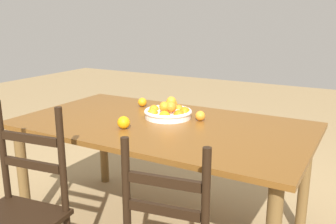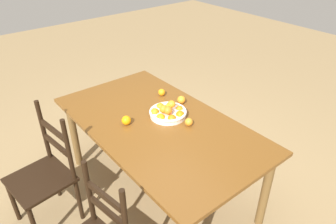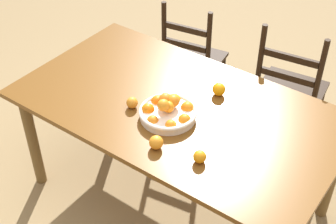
# 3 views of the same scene
# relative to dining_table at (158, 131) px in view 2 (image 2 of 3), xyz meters

# --- Properties ---
(ground_plane) EXTENTS (12.00, 12.00, 0.00)m
(ground_plane) POSITION_rel_dining_table_xyz_m (0.00, 0.00, -0.68)
(ground_plane) COLOR #947950
(dining_table) EXTENTS (1.86, 1.04, 0.77)m
(dining_table) POSITION_rel_dining_table_xyz_m (0.00, 0.00, 0.00)
(dining_table) COLOR brown
(dining_table) RESTS_ON ground
(chair_near_window) EXTENTS (0.49, 0.49, 1.01)m
(chair_near_window) POSITION_rel_dining_table_xyz_m (0.32, 0.89, -0.22)
(chair_near_window) COLOR black
(chair_near_window) RESTS_ON ground
(fruit_bowl) EXTENTS (0.32, 0.32, 0.14)m
(fruit_bowl) POSITION_rel_dining_table_xyz_m (0.02, -0.12, 0.13)
(fruit_bowl) COLOR white
(fruit_bowl) RESTS_ON dining_table
(orange_loose_0) EXTENTS (0.07, 0.07, 0.07)m
(orange_loose_0) POSITION_rel_dining_table_xyz_m (-0.19, -0.17, 0.12)
(orange_loose_0) COLOR orange
(orange_loose_0) RESTS_ON dining_table
(orange_loose_1) EXTENTS (0.07, 0.07, 0.07)m
(orange_loose_1) POSITION_rel_dining_table_xyz_m (0.35, -0.31, 0.12)
(orange_loose_1) COLOR orange
(orange_loose_1) RESTS_ON dining_table
(orange_loose_2) EXTENTS (0.08, 0.08, 0.08)m
(orange_loose_2) POSITION_rel_dining_table_xyz_m (0.14, 0.22, 0.13)
(orange_loose_2) COLOR orange
(orange_loose_2) RESTS_ON dining_table
(orange_loose_3) EXTENTS (0.07, 0.07, 0.07)m
(orange_loose_3) POSITION_rel_dining_table_xyz_m (0.12, -0.36, 0.13)
(orange_loose_3) COLOR orange
(orange_loose_3) RESTS_ON dining_table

